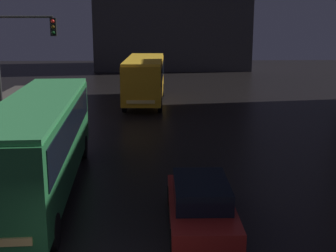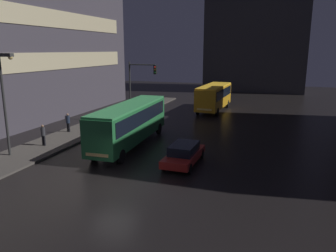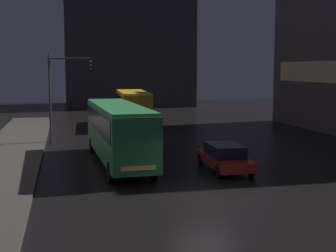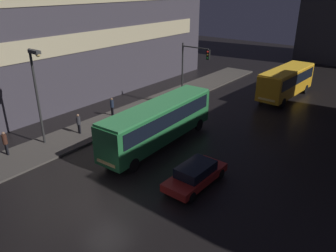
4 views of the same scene
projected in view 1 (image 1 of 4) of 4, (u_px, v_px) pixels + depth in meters
bus_near at (40, 136)px, 16.24m from camera, size 2.84×11.41×3.40m
bus_far at (145, 76)px, 33.47m from camera, size 2.96×9.32×3.29m
car_taxi at (201, 202)px, 13.95m from camera, size 1.96×4.68×1.41m
traffic_light_main at (18, 53)px, 23.76m from camera, size 3.14×0.35×6.44m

